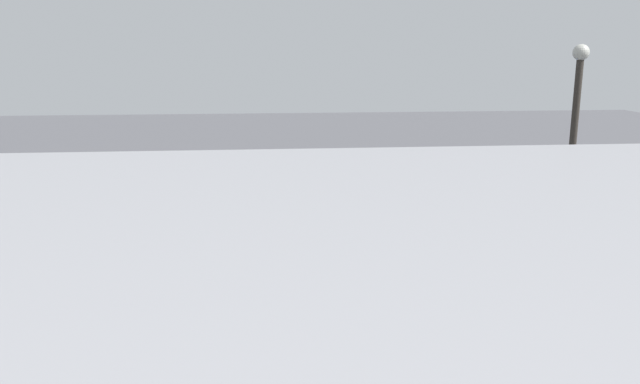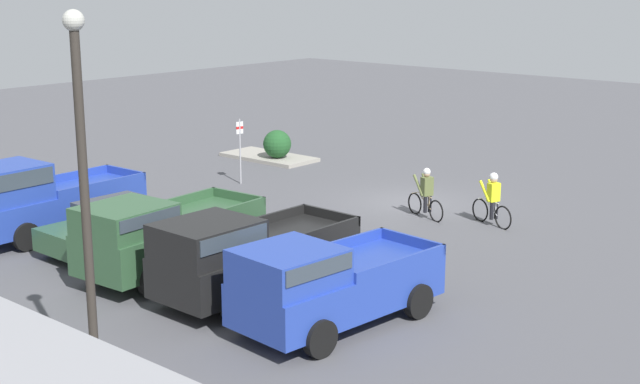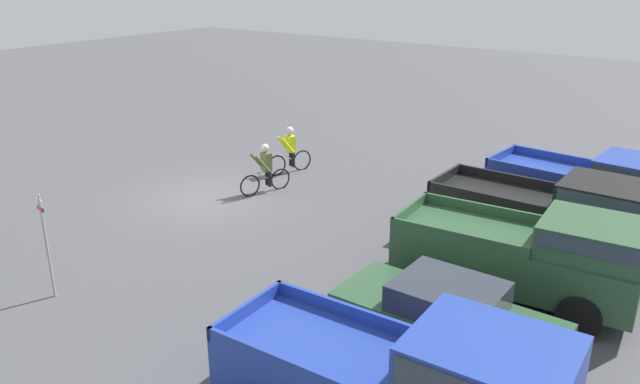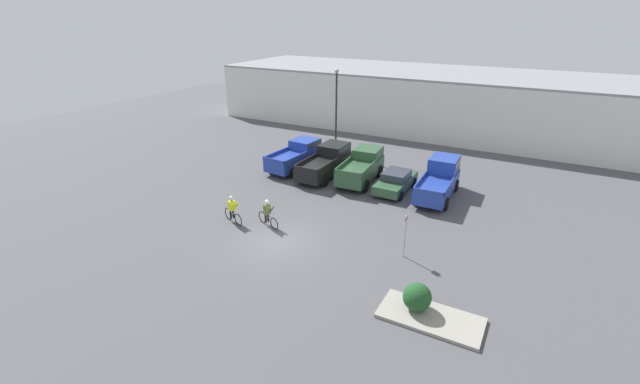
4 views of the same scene
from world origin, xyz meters
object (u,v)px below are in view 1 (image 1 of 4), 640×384
(pickup_truck_0, at_px, (497,232))
(pickup_truck_1, at_px, (412,231))
(shrub, at_px, (146,175))
(sedan_0, at_px, (241,244))
(pickup_truck_2, at_px, (329,236))
(pickup_truck_3, at_px, (150,239))
(cyclist_0, at_px, (348,183))
(lamppost, at_px, (570,175))
(fire_lane_sign, at_px, (171,175))
(cyclist_1, at_px, (388,179))

(pickup_truck_0, xyz_separation_m, pickup_truck_1, (2.77, -0.24, 0.03))
(shrub, bearing_deg, pickup_truck_0, 136.85)
(pickup_truck_0, relative_size, sedan_0, 1.18)
(shrub, bearing_deg, pickup_truck_2, 122.11)
(sedan_0, distance_m, pickup_truck_3, 2.92)
(pickup_truck_3, distance_m, cyclist_0, 11.95)
(pickup_truck_0, bearing_deg, lamppost, 83.87)
(pickup_truck_2, height_order, pickup_truck_3, pickup_truck_3)
(cyclist_0, xyz_separation_m, lamppost, (-3.04, 14.78, 3.29))
(pickup_truck_1, xyz_separation_m, shrub, (10.70, -12.39, -0.36))
(pickup_truck_1, height_order, shrub, pickup_truck_1)
(pickup_truck_1, bearing_deg, pickup_truck_3, 2.20)
(pickup_truck_2, distance_m, sedan_0, 2.94)
(pickup_truck_3, height_order, fire_lane_sign, fire_lane_sign)
(fire_lane_sign, bearing_deg, lamppost, 127.72)
(cyclist_1, bearing_deg, pickup_truck_3, 46.01)
(pickup_truck_2, xyz_separation_m, pickup_truck_3, (5.61, 0.07, 0.07))
(cyclist_0, relative_size, fire_lane_sign, 0.73)
(pickup_truck_1, bearing_deg, lamppost, 110.51)
(fire_lane_sign, bearing_deg, pickup_truck_1, 136.32)
(cyclist_0, bearing_deg, pickup_truck_0, 111.55)
(cyclist_0, relative_size, lamppost, 0.25)
(pickup_truck_2, distance_m, cyclist_0, 9.42)
(sedan_0, height_order, cyclist_1, cyclist_1)
(cyclist_0, distance_m, cyclist_1, 2.16)
(pickup_truck_1, relative_size, shrub, 4.62)
(sedan_0, distance_m, fire_lane_sign, 8.70)
(shrub, bearing_deg, lamppost, 125.28)
(pickup_truck_2, distance_m, shrub, 14.93)
(cyclist_1, bearing_deg, pickup_truck_2, 68.07)
(pickup_truck_0, distance_m, pickup_truck_3, 11.15)
(pickup_truck_2, height_order, cyclist_1, pickup_truck_2)
(fire_lane_sign, distance_m, lamppost, 18.22)
(sedan_0, height_order, pickup_truck_3, pickup_truck_3)
(pickup_truck_1, relative_size, pickup_truck_3, 0.99)
(lamppost, distance_m, shrub, 22.55)
(lamppost, bearing_deg, cyclist_1, -86.37)
(sedan_0, bearing_deg, lamppost, 141.23)
(fire_lane_sign, bearing_deg, sedan_0, 112.14)
(pickup_truck_1, bearing_deg, pickup_truck_0, 175.08)
(pickup_truck_0, bearing_deg, sedan_0, -4.59)
(cyclist_1, xyz_separation_m, fire_lane_sign, (10.05, 1.13, 0.61))
(pickup_truck_0, relative_size, cyclist_1, 2.94)
(pickup_truck_1, xyz_separation_m, pickup_truck_3, (8.38, 0.32, 0.09))
(pickup_truck_2, distance_m, cyclist_1, 10.62)
(fire_lane_sign, height_order, shrub, fire_lane_sign)
(sedan_0, height_order, shrub, sedan_0)
(pickup_truck_0, height_order, shrub, pickup_truck_0)
(sedan_0, height_order, lamppost, lamppost)
(pickup_truck_3, relative_size, lamppost, 0.78)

